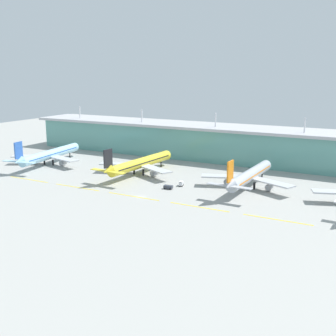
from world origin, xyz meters
TOP-DOWN VIEW (x-y plane):
  - ground_plane at (0.00, 0.00)m, footprint 600.00×600.00m
  - terminal_building at (-0.00, 98.08)m, footprint 288.00×34.00m
  - airliner_nearest at (-88.11, 33.09)m, footprint 48.31×66.42m
  - airliner_near_middle at (-23.73, 37.92)m, footprint 48.71×65.56m
  - airliner_far_middle at (40.47, 39.17)m, footprint 48.78×63.07m
  - taxiway_stripe_west at (-71.00, -1.42)m, footprint 28.00×0.70m
  - taxiway_stripe_mid_west at (-37.00, -1.42)m, footprint 28.00×0.70m
  - taxiway_stripe_centre at (-3.00, -1.42)m, footprint 28.00×0.70m
  - taxiway_stripe_mid_east at (31.00, -1.42)m, footprint 28.00×0.70m
  - taxiway_stripe_east at (65.00, -1.42)m, footprint 28.00×0.70m
  - baggage_cart at (8.48, 26.14)m, footprint 2.83×3.96m
  - pushback_tug at (5.37, 17.91)m, footprint 4.60×2.86m

SIDE VIEW (x-z plane):
  - ground_plane at x=0.00m, z-range 0.00..0.00m
  - taxiway_stripe_west at x=-71.00m, z-range 0.00..0.04m
  - taxiway_stripe_mid_west at x=-37.00m, z-range 0.00..0.04m
  - taxiway_stripe_centre at x=-3.00m, z-range 0.00..0.04m
  - taxiway_stripe_mid_east at x=31.00m, z-range 0.00..0.04m
  - taxiway_stripe_east at x=65.00m, z-range 0.00..0.04m
  - pushback_tug at x=5.37m, z-range 0.18..2.03m
  - baggage_cart at x=8.48m, z-range 0.02..2.50m
  - airliner_far_middle at x=40.47m, z-range -3.00..15.90m
  - airliner_near_middle at x=-23.73m, z-range -3.00..15.90m
  - airliner_nearest at x=-88.11m, z-range -3.00..15.90m
  - terminal_building at x=0.00m, z-range -4.29..27.36m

